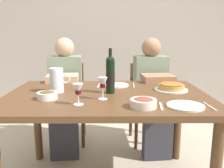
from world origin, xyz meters
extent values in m
cube|color=#A3998E|center=(0.00, 2.05, 1.40)|extent=(8.00, 0.10, 2.80)
cube|color=brown|center=(0.00, 0.00, 0.74)|extent=(1.50, 1.00, 0.04)
cylinder|color=brown|center=(-0.67, 0.42, 0.36)|extent=(0.07, 0.07, 0.72)
cylinder|color=brown|center=(0.67, 0.42, 0.36)|extent=(0.07, 0.07, 0.72)
cylinder|color=black|center=(0.03, 0.03, 0.88)|extent=(0.07, 0.07, 0.23)
sphere|color=black|center=(0.03, 0.03, 1.00)|extent=(0.07, 0.07, 0.07)
cylinder|color=black|center=(0.03, 0.03, 1.06)|extent=(0.03, 0.03, 0.08)
cylinder|color=black|center=(0.03, 0.03, 0.86)|extent=(0.07, 0.07, 0.08)
cylinder|color=silver|center=(-0.38, 0.06, 0.85)|extent=(0.11, 0.11, 0.19)
cylinder|color=silver|center=(-0.38, 0.06, 0.82)|extent=(0.10, 0.10, 0.11)
torus|color=silver|center=(-0.31, 0.06, 0.86)|extent=(0.07, 0.01, 0.07)
cylinder|color=silver|center=(0.51, 0.11, 0.77)|extent=(0.26, 0.26, 0.01)
cylinder|color=#C18E47|center=(0.51, 0.11, 0.79)|extent=(0.20, 0.20, 0.03)
ellipsoid|color=#9E6028|center=(0.51, 0.11, 0.81)|extent=(0.18, 0.18, 0.02)
cylinder|color=silver|center=(0.23, -0.33, 0.79)|extent=(0.16, 0.16, 0.05)
ellipsoid|color=#B2382D|center=(0.23, -0.33, 0.80)|extent=(0.13, 0.13, 0.04)
cylinder|color=white|center=(-0.41, -0.14, 0.78)|extent=(0.14, 0.14, 0.05)
ellipsoid|color=brown|center=(-0.41, -0.14, 0.80)|extent=(0.11, 0.11, 0.03)
cylinder|color=silver|center=(-0.18, -0.28, 0.76)|extent=(0.06, 0.06, 0.00)
cylinder|color=silver|center=(-0.18, -0.28, 0.80)|extent=(0.01, 0.01, 0.06)
cone|color=silver|center=(-0.18, -0.28, 0.86)|extent=(0.07, 0.07, 0.07)
cylinder|color=#470A14|center=(-0.18, -0.28, 0.84)|extent=(0.04, 0.04, 0.02)
cylinder|color=silver|center=(-0.03, -0.15, 0.76)|extent=(0.06, 0.06, 0.00)
cylinder|color=silver|center=(-0.03, -0.15, 0.80)|extent=(0.01, 0.01, 0.08)
cone|color=silver|center=(-0.03, -0.15, 0.88)|extent=(0.07, 0.07, 0.07)
cylinder|color=#470A14|center=(-0.03, -0.15, 0.86)|extent=(0.04, 0.04, 0.03)
cylinder|color=white|center=(0.08, 0.28, 0.77)|extent=(0.21, 0.21, 0.01)
cylinder|color=silver|center=(0.49, -0.33, 0.77)|extent=(0.23, 0.23, 0.01)
cube|color=silver|center=(-0.07, 0.28, 0.76)|extent=(0.03, 0.16, 0.00)
cube|color=silver|center=(0.23, 0.28, 0.76)|extent=(0.02, 0.18, 0.00)
cube|color=silver|center=(0.64, -0.33, 0.76)|extent=(0.02, 0.18, 0.00)
cube|color=silver|center=(0.34, -0.33, 0.76)|extent=(0.03, 0.16, 0.00)
cube|color=brown|center=(-0.45, 0.81, 0.46)|extent=(0.43, 0.43, 0.02)
cube|color=brown|center=(-0.47, 0.99, 0.67)|extent=(0.36, 0.06, 0.40)
cylinder|color=brown|center=(-0.60, 0.62, 0.23)|extent=(0.04, 0.04, 0.45)
cylinder|color=brown|center=(-0.27, 0.65, 0.23)|extent=(0.04, 0.04, 0.45)
cylinder|color=brown|center=(-0.63, 0.96, 0.23)|extent=(0.04, 0.04, 0.45)
cylinder|color=brown|center=(-0.30, 0.99, 0.23)|extent=(0.04, 0.04, 0.45)
cube|color=gray|center=(-0.45, 0.77, 0.72)|extent=(0.36, 0.23, 0.50)
sphere|color=tan|center=(-0.45, 0.77, 1.06)|extent=(0.20, 0.20, 0.20)
cube|color=#33333D|center=(-0.43, 0.58, 0.47)|extent=(0.34, 0.41, 0.14)
cube|color=#33333D|center=(-0.42, 0.43, 0.20)|extent=(0.28, 0.14, 0.40)
cube|color=tan|center=(-0.43, 0.49, 0.79)|extent=(0.31, 0.26, 0.06)
cube|color=brown|center=(0.45, 0.80, 0.46)|extent=(0.43, 0.43, 0.02)
cube|color=brown|center=(0.43, 0.99, 0.67)|extent=(0.36, 0.06, 0.40)
cylinder|color=brown|center=(0.30, 0.62, 0.23)|extent=(0.04, 0.04, 0.45)
cylinder|color=brown|center=(0.63, 0.65, 0.23)|extent=(0.04, 0.04, 0.45)
cylinder|color=brown|center=(0.27, 0.96, 0.23)|extent=(0.04, 0.04, 0.45)
cylinder|color=brown|center=(0.60, 0.99, 0.23)|extent=(0.04, 0.04, 0.45)
cube|color=gray|center=(0.45, 0.76, 0.72)|extent=(0.36, 0.23, 0.50)
sphere|color=#9E7051|center=(0.45, 0.76, 1.06)|extent=(0.20, 0.20, 0.20)
cube|color=#33333D|center=(0.47, 0.57, 0.47)|extent=(0.34, 0.41, 0.14)
cube|color=#33333D|center=(0.48, 0.42, 0.20)|extent=(0.28, 0.14, 0.40)
cube|color=#9E7051|center=(0.47, 0.48, 0.79)|extent=(0.31, 0.26, 0.06)
camera|label=1|loc=(0.03, -1.74, 1.21)|focal=38.58mm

